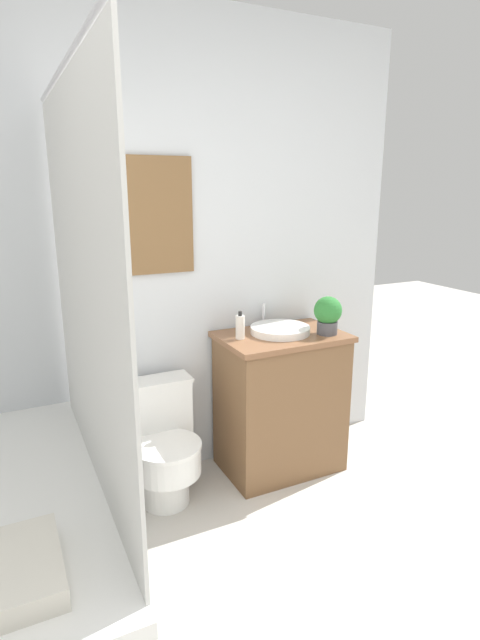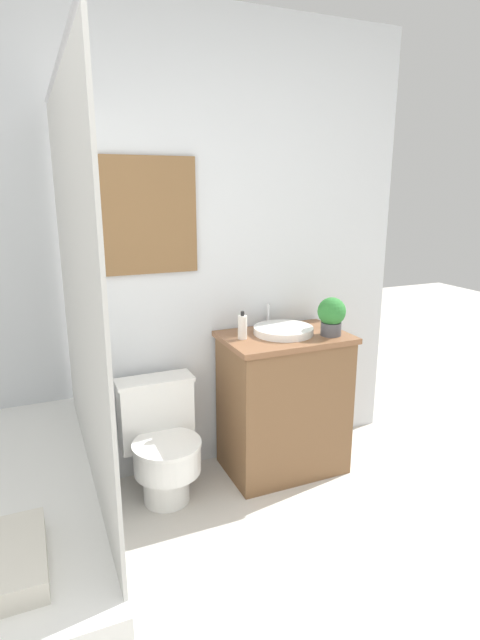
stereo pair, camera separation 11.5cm
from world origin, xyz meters
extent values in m
cube|color=silver|center=(0.00, 2.04, 1.25)|extent=(3.02, 0.05, 2.50)
cube|color=brown|center=(-0.02, 2.00, 1.46)|extent=(0.51, 0.02, 0.59)
cube|color=beige|center=(-0.02, 2.00, 1.46)|extent=(0.48, 0.01, 0.56)
cube|color=white|center=(-0.73, 1.26, 0.27)|extent=(0.55, 1.51, 0.53)
cube|color=silver|center=(-0.46, 1.26, 1.07)|extent=(0.01, 1.39, 1.76)
cylinder|color=#B7B7BC|center=(-0.46, 1.26, 1.97)|extent=(0.02, 1.39, 0.02)
cube|color=silver|center=(-0.73, 0.80, 0.57)|extent=(0.17, 0.35, 0.07)
cylinder|color=white|center=(-0.06, 1.71, 0.10)|extent=(0.24, 0.24, 0.20)
cylinder|color=white|center=(-0.06, 1.67, 0.27)|extent=(0.34, 0.34, 0.14)
cylinder|color=white|center=(-0.06, 1.67, 0.35)|extent=(0.35, 0.35, 0.02)
cube|color=white|center=(-0.06, 1.89, 0.42)|extent=(0.39, 0.16, 0.37)
cube|color=white|center=(-0.06, 1.89, 0.61)|extent=(0.41, 0.16, 0.02)
cube|color=brown|center=(0.66, 1.77, 0.39)|extent=(0.66, 0.44, 0.78)
cube|color=brown|center=(0.66, 1.77, 0.80)|extent=(0.69, 0.47, 0.03)
cylinder|color=white|center=(0.66, 1.79, 0.83)|extent=(0.33, 0.33, 0.04)
cylinder|color=silver|center=(0.66, 1.98, 0.88)|extent=(0.02, 0.02, 0.13)
cylinder|color=silver|center=(0.41, 1.79, 0.88)|extent=(0.05, 0.05, 0.13)
cylinder|color=black|center=(0.41, 1.79, 0.95)|extent=(0.02, 0.02, 0.02)
cylinder|color=#4C4C51|center=(0.88, 1.66, 0.85)|extent=(0.11, 0.11, 0.07)
sphere|color=#2D7A33|center=(0.88, 1.66, 0.95)|extent=(0.15, 0.15, 0.15)
camera|label=1|loc=(-0.71, -0.52, 1.60)|focal=28.00mm
camera|label=2|loc=(-0.61, -0.56, 1.60)|focal=28.00mm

